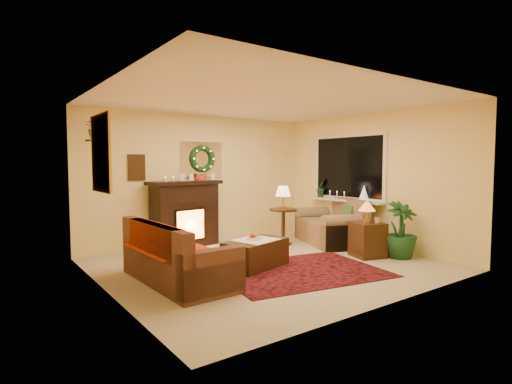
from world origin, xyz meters
TOP-DOWN VIEW (x-y plane):
  - floor at (0.00, 0.00)m, footprint 5.00×5.00m
  - ceiling at (0.00, 0.00)m, footprint 5.00×5.00m
  - wall_back at (0.00, 2.25)m, footprint 5.00×5.00m
  - wall_front at (0.00, -2.25)m, footprint 5.00×5.00m
  - wall_left at (-2.50, 0.00)m, footprint 4.50×4.50m
  - wall_right at (2.50, 0.00)m, footprint 4.50×4.50m
  - area_rug at (0.12, -0.60)m, footprint 2.69×2.21m
  - sofa at (-1.57, -0.01)m, footprint 0.92×1.97m
  - red_throw at (-1.63, 0.11)m, footprint 0.84×1.36m
  - fireplace at (-0.48, 2.04)m, footprint 1.38×0.63m
  - poinsettia at (-0.15, 2.03)m, footprint 0.20×0.20m
  - mantel_candle_a at (-0.89, 1.99)m, footprint 0.06×0.06m
  - mantel_candle_b at (-0.71, 2.05)m, footprint 0.06×0.06m
  - mantel_mirror at (0.00, 2.23)m, footprint 0.92×0.02m
  - wreath at (0.00, 2.19)m, footprint 0.55×0.11m
  - wall_art at (-1.35, 2.23)m, footprint 0.32×0.03m
  - gold_mirror at (-2.48, 0.30)m, footprint 0.03×0.84m
  - hanging_plant at (-2.34, 1.05)m, footprint 0.33×0.28m
  - loveseat at (2.06, 0.64)m, footprint 1.43×1.81m
  - window_frame at (2.48, 0.55)m, footprint 0.03×1.86m
  - window_glass at (2.47, 0.55)m, footprint 0.02×1.70m
  - window_sill at (2.38, 0.55)m, footprint 0.22×1.86m
  - mini_tree at (2.41, 0.08)m, footprint 0.22×0.22m
  - sill_plant at (2.42, 1.25)m, footprint 0.29×0.24m
  - side_table_round at (1.24, 1.13)m, footprint 0.63×0.63m
  - lamp_cream at (1.20, 1.10)m, footprint 0.31×0.31m
  - end_table_square at (1.72, -0.58)m, footprint 0.61×0.61m
  - lamp_tiffany at (1.69, -0.58)m, footprint 0.29×0.29m
  - coffee_table at (-0.28, -0.03)m, footprint 1.15×0.83m
  - fruit_bowl at (-0.29, -0.01)m, footprint 0.24×0.24m
  - floor_palm at (2.11, -0.95)m, footprint 1.90×1.90m

SIDE VIEW (x-z plane):
  - floor at x=0.00m, z-range 0.00..0.00m
  - area_rug at x=0.12m, z-range 0.00..0.01m
  - coffee_table at x=-0.28m, z-range -0.01..0.43m
  - end_table_square at x=1.72m, z-range -0.03..0.57m
  - side_table_round at x=1.24m, z-range -0.04..0.69m
  - loveseat at x=2.06m, z-range -0.04..0.88m
  - sofa at x=-1.57m, z-range 0.01..0.85m
  - floor_palm at x=2.11m, z-range -1.01..1.91m
  - fruit_bowl at x=-0.29m, z-range 0.42..0.48m
  - red_throw at x=-1.63m, z-range 0.44..0.47m
  - fireplace at x=-0.48m, z-range -0.06..1.16m
  - lamp_tiffany at x=1.69m, z-range 0.53..0.96m
  - window_sill at x=2.38m, z-range 0.85..0.89m
  - lamp_cream at x=1.20m, z-range 0.65..1.11m
  - mini_tree at x=2.41m, z-range 0.88..1.20m
  - sill_plant at x=2.42m, z-range 0.82..1.35m
  - mantel_candle_a at x=-0.89m, z-range 1.16..1.36m
  - mantel_candle_b at x=-0.71m, z-range 1.16..1.36m
  - wall_back at x=0.00m, z-range 1.30..1.30m
  - wall_front at x=0.00m, z-range 1.30..1.30m
  - wall_left at x=-2.50m, z-range 1.30..1.30m
  - wall_right at x=2.50m, z-range 1.30..1.30m
  - poinsettia at x=-0.15m, z-range 1.20..1.40m
  - wall_art at x=-1.35m, z-range 1.31..1.79m
  - window_frame at x=2.48m, z-range 0.87..2.23m
  - window_glass at x=2.47m, z-range 0.94..2.16m
  - mantel_mirror at x=0.00m, z-range 1.34..2.06m
  - wreath at x=0.00m, z-range 1.44..2.00m
  - gold_mirror at x=-2.48m, z-range 1.25..2.25m
  - hanging_plant at x=-2.34m, z-range 1.79..2.15m
  - ceiling at x=0.00m, z-range 2.60..2.60m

